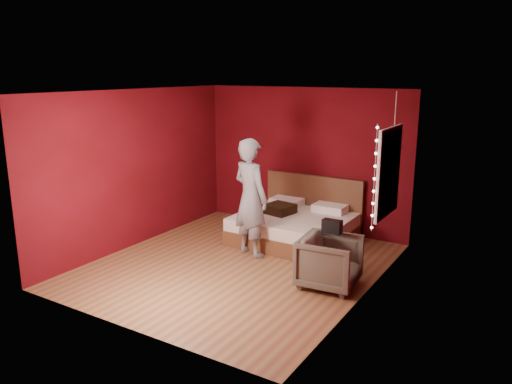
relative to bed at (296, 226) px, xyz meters
name	(u,v)px	position (x,y,z in m)	size (l,w,h in m)	color
floor	(237,265)	(-0.25, -1.49, -0.27)	(4.50, 4.50, 0.00)	olive
room_walls	(236,156)	(-0.25, -1.49, 1.41)	(4.04, 4.54, 2.62)	#610A14
window	(388,172)	(1.72, -0.59, 1.23)	(0.05, 0.97, 1.27)	white
fairy_lights	(374,179)	(1.69, -1.11, 1.23)	(0.04, 0.04, 1.45)	silver
bed	(296,226)	(0.00, 0.00, 0.00)	(1.89, 1.60, 1.04)	brown
person	(251,198)	(-0.31, -0.99, 0.67)	(0.69, 0.45, 1.88)	slate
armchair	(330,262)	(1.25, -1.45, 0.08)	(0.76, 0.78, 0.71)	#555343
handbag	(332,226)	(1.19, -1.28, 0.53)	(0.26, 0.13, 0.19)	black
throw_pillow	(280,209)	(-0.29, -0.08, 0.28)	(0.44, 0.44, 0.16)	#301F10
hanging_plant	(393,153)	(1.63, -0.13, 1.43)	(0.38, 0.33, 1.11)	silver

